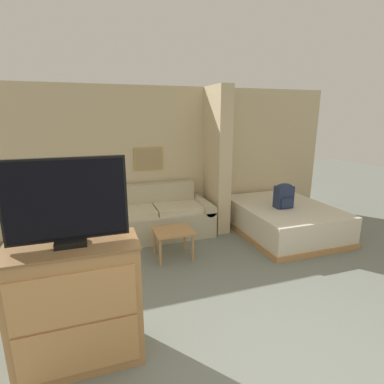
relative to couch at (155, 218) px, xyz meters
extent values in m
cube|color=#CCB78E|center=(0.28, 0.48, 0.97)|extent=(6.86, 0.12, 2.60)
cube|color=#70644E|center=(0.28, 0.41, -0.30)|extent=(6.86, 0.02, 0.06)
cube|color=tan|center=(0.00, 0.40, 1.00)|extent=(0.52, 0.02, 0.40)
cube|color=#9E845B|center=(0.00, 0.39, 1.00)|extent=(0.45, 0.01, 0.33)
cube|color=#CCB78E|center=(1.20, 0.04, 0.97)|extent=(0.24, 0.77, 2.60)
cube|color=#B7AD8E|center=(0.00, -0.04, -0.10)|extent=(1.61, 0.84, 0.45)
cube|color=#B7AD8E|center=(0.00, 0.28, 0.34)|extent=(1.61, 0.20, 0.44)
cube|color=#B7AD8E|center=(-0.91, -0.04, -0.10)|extent=(0.20, 0.84, 0.45)
cylinder|color=#B7AD8E|center=(-0.91, -0.04, 0.17)|extent=(0.22, 0.84, 0.22)
cube|color=#B7AD8E|center=(0.91, -0.04, -0.10)|extent=(0.20, 0.84, 0.45)
cylinder|color=#B7AD8E|center=(0.91, -0.04, 0.17)|extent=(0.22, 0.84, 0.22)
cube|color=beige|center=(-0.40, -0.09, 0.17)|extent=(0.79, 0.60, 0.10)
cube|color=beige|center=(0.40, -0.09, 0.17)|extent=(0.79, 0.60, 0.10)
cube|color=#B27F4C|center=(0.09, -0.93, 0.10)|extent=(0.57, 0.48, 0.04)
cylinder|color=#B27F4C|center=(-0.16, -1.13, -0.13)|extent=(0.04, 0.04, 0.41)
cylinder|color=#B27F4C|center=(0.33, -1.13, -0.13)|extent=(0.04, 0.04, 0.41)
cylinder|color=#B27F4C|center=(-0.16, -0.73, -0.13)|extent=(0.04, 0.04, 0.41)
cylinder|color=#B27F4C|center=(0.33, -0.73, -0.13)|extent=(0.04, 0.04, 0.41)
cube|color=#B27F4C|center=(-1.16, -0.02, 0.21)|extent=(0.37, 0.37, 0.04)
cylinder|color=#B27F4C|center=(-1.31, -0.18, -0.07)|extent=(0.04, 0.04, 0.52)
cylinder|color=#B27F4C|center=(-1.00, -0.18, -0.07)|extent=(0.04, 0.04, 0.52)
cylinder|color=#B27F4C|center=(-1.31, 0.13, -0.07)|extent=(0.04, 0.04, 0.52)
cylinder|color=#B27F4C|center=(-1.00, 0.13, -0.07)|extent=(0.04, 0.04, 0.52)
cylinder|color=tan|center=(-1.16, -0.02, 0.28)|extent=(0.12, 0.12, 0.11)
cylinder|color=tan|center=(-1.16, -0.02, 0.36)|extent=(0.02, 0.02, 0.05)
cone|color=beige|center=(-1.16, -0.02, 0.49)|extent=(0.35, 0.35, 0.20)
cube|color=#B27F4C|center=(-1.19, -2.59, 0.21)|extent=(1.02, 0.45, 1.08)
cube|color=brown|center=(-1.19, -2.59, 0.76)|extent=(1.05, 0.47, 0.02)
cube|color=tan|center=(-1.19, -2.82, 0.43)|extent=(0.92, 0.01, 0.43)
cube|color=tan|center=(-1.19, -2.82, -0.03)|extent=(0.92, 0.01, 0.43)
cube|color=black|center=(-1.19, -2.59, 0.80)|extent=(0.24, 0.16, 0.05)
cube|color=black|center=(-1.19, -2.59, 1.15)|extent=(0.91, 0.04, 0.65)
cube|color=black|center=(-1.19, -2.61, 1.15)|extent=(0.87, 0.01, 0.61)
cube|color=#B27F4C|center=(2.23, -0.64, -0.28)|extent=(1.57, 2.00, 0.10)
cube|color=beige|center=(2.23, -0.64, -0.01)|extent=(1.53, 1.96, 0.43)
cube|color=white|center=(2.23, 0.12, 0.15)|extent=(1.41, 0.36, 0.10)
cube|color=#232D4C|center=(2.13, -0.75, 0.39)|extent=(0.30, 0.19, 0.38)
cube|color=#232D4C|center=(2.13, -0.86, 0.32)|extent=(0.23, 0.03, 0.17)
ellipsoid|color=#232D4C|center=(2.13, -0.75, 0.58)|extent=(0.29, 0.18, 0.09)
camera|label=1|loc=(-0.98, -4.97, 1.77)|focal=28.00mm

